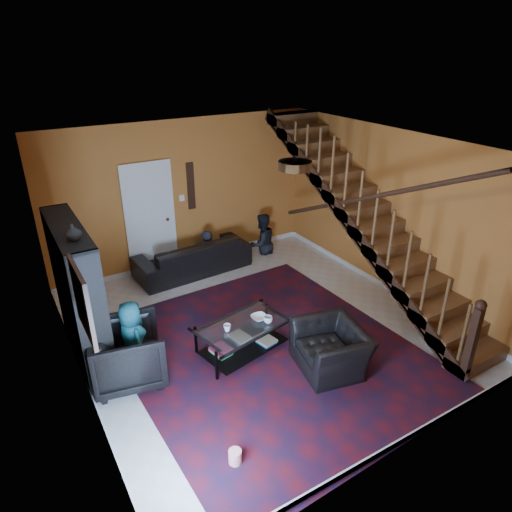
{
  "coord_description": "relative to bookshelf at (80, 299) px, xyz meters",
  "views": [
    {
      "loc": [
        -3.07,
        -5.05,
        4.08
      ],
      "look_at": [
        0.19,
        0.4,
        1.03
      ],
      "focal_mm": 32.0,
      "sensor_mm": 36.0,
      "label": 1
    }
  ],
  "objects": [
    {
      "name": "person_child",
      "position": [
        0.45,
        -0.67,
        -0.41
      ],
      "size": [
        0.39,
        0.56,
        1.1
      ],
      "primitive_type": "imported",
      "rotation": [
        0.0,
        0.0,
        1.64
      ],
      "color": "#195D5F",
      "rests_on": "armchair_left"
    },
    {
      "name": "bowl",
      "position": [
        2.17,
        -1.0,
        -0.47
      ],
      "size": [
        0.22,
        0.22,
        0.05
      ],
      "primitive_type": "imported",
      "rotation": [
        0.0,
        0.0,
        -0.0
      ],
      "color": "#999999",
      "rests_on": "coffee_table"
    },
    {
      "name": "cup_a",
      "position": [
        2.23,
        -1.14,
        -0.45
      ],
      "size": [
        0.15,
        0.15,
        0.1
      ],
      "primitive_type": "imported",
      "rotation": [
        0.0,
        0.0,
        0.19
      ],
      "color": "#999999",
      "rests_on": "coffee_table"
    },
    {
      "name": "staircase",
      "position": [
        4.53,
        -0.6,
        0.43
      ],
      "size": [
        0.95,
        5.02,
        3.18
      ],
      "color": "brown",
      "rests_on": "floor"
    },
    {
      "name": "bookshelf",
      "position": [
        0.0,
        0.0,
        0.0
      ],
      "size": [
        0.35,
        1.8,
        2.0
      ],
      "color": "black",
      "rests_on": "floor"
    },
    {
      "name": "ceiling_fixture",
      "position": [
        2.4,
        -1.4,
        1.78
      ],
      "size": [
        0.4,
        0.4,
        0.1
      ],
      "primitive_type": "cylinder",
      "color": "#3F2814",
      "rests_on": "room"
    },
    {
      "name": "cup_b",
      "position": [
        1.65,
        -1.02,
        -0.45
      ],
      "size": [
        0.12,
        0.12,
        0.1
      ],
      "primitive_type": "imported",
      "rotation": [
        0.0,
        0.0,
        0.19
      ],
      "color": "#999999",
      "rests_on": "coffee_table"
    },
    {
      "name": "room",
      "position": [
        1.07,
        0.73,
        -0.91
      ],
      "size": [
        5.5,
        5.5,
        5.5
      ],
      "color": "#B46C28",
      "rests_on": "ground"
    },
    {
      "name": "wall_hanging",
      "position": [
        2.55,
        2.13,
        0.59
      ],
      "size": [
        0.14,
        0.03,
        0.9
      ],
      "primitive_type": "cube",
      "color": "black",
      "rests_on": "room"
    },
    {
      "name": "person_adult_b",
      "position": [
        3.9,
        1.75,
        -0.76
      ],
      "size": [
        0.68,
        0.56,
        1.3
      ],
      "primitive_type": "imported",
      "rotation": [
        0.0,
        0.0,
        3.26
      ],
      "color": "black",
      "rests_on": "sofa"
    },
    {
      "name": "door",
      "position": [
        1.7,
        2.12,
        0.06
      ],
      "size": [
        0.82,
        0.05,
        2.05
      ],
      "primitive_type": "cube",
      "color": "silver",
      "rests_on": "floor"
    },
    {
      "name": "person_adult_a",
      "position": [
        2.64,
        1.75,
        -0.81
      ],
      "size": [
        0.46,
        0.33,
        1.21
      ],
      "primitive_type": "imported",
      "rotation": [
        0.0,
        0.0,
        3.06
      ],
      "color": "black",
      "rests_on": "sofa"
    },
    {
      "name": "armchair_right",
      "position": [
        2.75,
        -1.89,
        -0.66
      ],
      "size": [
        1.01,
        1.1,
        0.62
      ],
      "primitive_type": "imported",
      "rotation": [
        0.0,
        0.0,
        -1.78
      ],
      "color": "black",
      "rests_on": "floor"
    },
    {
      "name": "sofa",
      "position": [
        2.32,
        1.7,
        -0.65
      ],
      "size": [
        2.23,
        0.98,
        0.64
      ],
      "primitive_type": "imported",
      "rotation": [
        0.0,
        0.0,
        3.2
      ],
      "color": "black",
      "rests_on": "floor"
    },
    {
      "name": "rug",
      "position": [
        2.21,
        -1.23,
        -0.95
      ],
      "size": [
        3.91,
        4.43,
        0.02
      ],
      "primitive_type": "cube",
      "rotation": [
        0.0,
        0.0,
        0.03
      ],
      "color": "#460C12",
      "rests_on": "floor"
    },
    {
      "name": "armchair_left",
      "position": [
        0.35,
        -0.74,
        -0.55
      ],
      "size": [
        1.06,
        1.04,
        0.83
      ],
      "primitive_type": "imported",
      "rotation": [
        0.0,
        0.0,
        1.37
      ],
      "color": "black",
      "rests_on": "floor"
    },
    {
      "name": "popcorn_bucket",
      "position": [
        0.89,
        -2.61,
        -0.86
      ],
      "size": [
        0.18,
        0.18,
        0.16
      ],
      "primitive_type": "cylinder",
      "rotation": [
        0.0,
        0.0,
        -0.34
      ],
      "color": "red",
      "rests_on": "rug"
    },
    {
      "name": "coffee_table",
      "position": [
        1.9,
        -1.02,
        -0.69
      ],
      "size": [
        1.35,
        0.96,
        0.47
      ],
      "rotation": [
        0.0,
        0.0,
        0.21
      ],
      "color": "black",
      "rests_on": "floor"
    },
    {
      "name": "floor",
      "position": [
        2.4,
        -0.6,
        -0.96
      ],
      "size": [
        5.5,
        5.5,
        0.0
      ],
      "primitive_type": "plane",
      "color": "beige",
      "rests_on": "ground"
    },
    {
      "name": "framed_picture",
      "position": [
        -0.17,
        -1.5,
        0.79
      ],
      "size": [
        0.04,
        0.74,
        0.74
      ],
      "primitive_type": "cube",
      "color": "maroon",
      "rests_on": "room"
    },
    {
      "name": "vase",
      "position": [
        -0.0,
        -0.5,
        1.13
      ],
      "size": [
        0.18,
        0.18,
        0.19
      ],
      "primitive_type": "imported",
      "color": "#999999",
      "rests_on": "bookshelf"
    }
  ]
}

